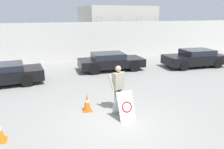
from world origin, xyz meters
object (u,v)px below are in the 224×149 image
object	(u,v)px
parked_car_far_side	(195,58)
barricade_sign	(124,105)
traffic_cone_near	(87,102)
security_guard	(118,85)
parked_car_rear_sedan	(111,61)

from	to	relation	value
parked_car_far_side	barricade_sign	bearing A→B (deg)	40.09
barricade_sign	traffic_cone_near	size ratio (longest dim) A/B	1.40
security_guard	parked_car_far_side	distance (m)	9.33
barricade_sign	parked_car_rear_sedan	world-z (taller)	parked_car_rear_sedan
barricade_sign	security_guard	size ratio (longest dim) A/B	0.56
traffic_cone_near	parked_car_far_side	distance (m)	10.24
security_guard	parked_car_rear_sedan	world-z (taller)	security_guard
parked_car_rear_sedan	traffic_cone_near	bearing A→B (deg)	-114.46
traffic_cone_near	security_guard	bearing A→B (deg)	-13.03
parked_car_rear_sedan	parked_car_far_side	bearing A→B (deg)	-7.52
traffic_cone_near	parked_car_rear_sedan	world-z (taller)	parked_car_rear_sedan
security_guard	parked_car_rear_sedan	distance (m)	6.39
barricade_sign	security_guard	world-z (taller)	security_guard
security_guard	traffic_cone_near	xyz separation A→B (m)	(-1.20, 0.28, -0.66)
barricade_sign	parked_car_rear_sedan	distance (m)	7.12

